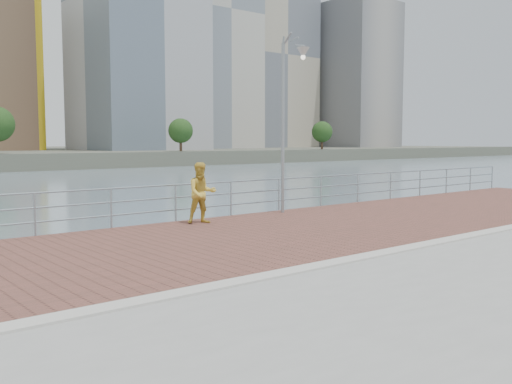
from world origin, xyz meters
TOP-DOWN VIEW (x-y plane):
  - water at (0.00, 0.00)m, footprint 400.00×400.00m
  - brick_lane at (0.00, 3.60)m, footprint 40.00×6.80m
  - curb at (0.00, 0.00)m, footprint 40.00×0.40m
  - guardrail at (0.00, 7.00)m, footprint 39.06×0.06m
  - street_lamp at (4.86, 6.09)m, footprint 0.41×1.19m
  - bystander at (1.38, 6.13)m, footprint 1.02×0.90m
  - skyline at (31.75, 104.26)m, footprint 233.00×41.00m

SIDE VIEW (x-z plane):
  - water at x=0.00m, z-range -2.00..-2.00m
  - brick_lane at x=0.00m, z-range 0.00..0.02m
  - curb at x=0.00m, z-range 0.00..0.06m
  - guardrail at x=0.00m, z-range 0.13..1.25m
  - bystander at x=1.38m, z-range 0.02..1.78m
  - street_lamp at x=4.86m, z-range 1.18..6.77m
  - skyline at x=31.75m, z-range -7.43..55.96m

